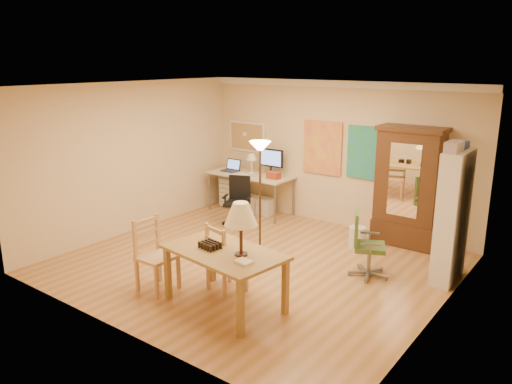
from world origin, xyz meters
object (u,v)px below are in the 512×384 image
Objects in this scene: office_chair_black at (238,212)px; armoire at (408,194)px; dining_table at (230,241)px; bookshelf at (452,218)px; computer_desk at (253,189)px; office_chair_green at (367,259)px.

armoire reaches higher than office_chair_black.
dining_table is 0.86× the size of bookshelf.
bookshelf reaches higher than computer_desk.
bookshelf is at bearing -1.98° from office_chair_black.
office_chair_black is at bearing -162.63° from armoire.
office_chair_black is (-2.01, 2.63, -0.65)m from dining_table.
armoire is at bearing 134.10° from bookshelf.
armoire is at bearing 75.41° from dining_table.
computer_desk is at bearing 166.96° from bookshelf.
computer_desk is 3.21m from armoire.
computer_desk is 1.83× the size of office_chair_green.
office_chair_green is at bearing -13.01° from office_chair_black.
bookshelf is (3.95, -0.14, 0.69)m from office_chair_black.
dining_table is at bearing -52.64° from office_chair_black.
armoire reaches higher than dining_table.
computer_desk is at bearing 107.23° from office_chair_black.
dining_table is 0.80× the size of armoire.
dining_table is 1.74× the size of office_chair_black.
computer_desk is (-2.27, 3.47, -0.41)m from dining_table.
office_chair_green is at bearing 63.80° from dining_table.
office_chair_green is (3.22, -1.52, -0.23)m from computer_desk.
computer_desk is at bearing 123.18° from dining_table.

